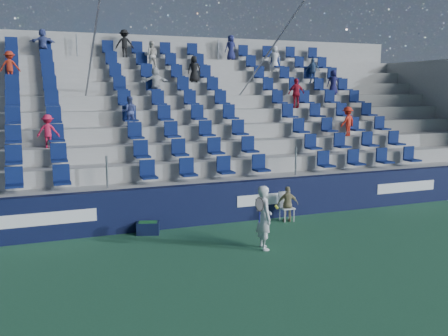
% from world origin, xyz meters
% --- Properties ---
extents(ground, '(70.00, 70.00, 0.00)m').
position_xyz_m(ground, '(0.00, 0.00, 0.00)').
color(ground, '#296140').
rests_on(ground, ground).
extents(sponsor_wall, '(24.00, 0.32, 1.20)m').
position_xyz_m(sponsor_wall, '(0.00, 3.15, 0.60)').
color(sponsor_wall, '#0E1435').
rests_on(sponsor_wall, ground).
extents(grandstand, '(24.00, 8.17, 6.63)m').
position_xyz_m(grandstand, '(0.00, 8.24, 2.14)').
color(grandstand, '#A5A5A0').
rests_on(grandstand, ground).
extents(tennis_player, '(0.69, 0.66, 1.61)m').
position_xyz_m(tennis_player, '(0.34, 0.42, 0.81)').
color(tennis_player, silver).
rests_on(tennis_player, ground).
extents(line_judge_chair, '(0.40, 0.41, 0.88)m').
position_xyz_m(line_judge_chair, '(2.14, 2.64, 0.50)').
color(line_judge_chair, white).
rests_on(line_judge_chair, ground).
extents(line_judge, '(0.68, 0.46, 1.08)m').
position_xyz_m(line_judge, '(2.14, 2.50, 0.54)').
color(line_judge, tan).
rests_on(line_judge, ground).
extents(ball_bin, '(0.70, 0.56, 0.34)m').
position_xyz_m(ball_bin, '(-2.06, 2.75, 0.19)').
color(ball_bin, '#0E1533').
rests_on(ball_bin, ground).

